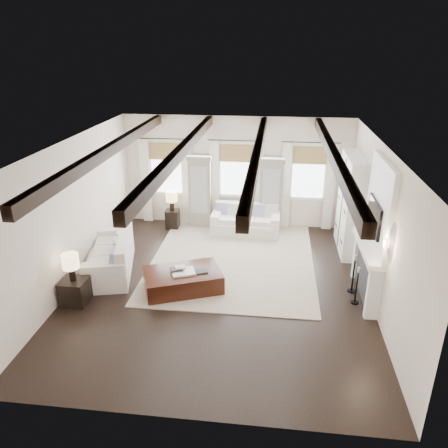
# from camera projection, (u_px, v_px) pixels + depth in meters

# --- Properties ---
(ground) EXTENTS (7.50, 7.50, 0.00)m
(ground) POSITION_uv_depth(u_px,v_px,m) (220.00, 287.00, 9.78)
(ground) COLOR black
(ground) RESTS_ON ground
(room_shell) EXTENTS (6.54, 7.54, 3.22)m
(room_shell) POSITION_uv_depth(u_px,v_px,m) (258.00, 196.00, 9.79)
(room_shell) COLOR white
(room_shell) RESTS_ON ground
(area_rug) EXTENTS (4.00, 4.87, 0.02)m
(area_rug) POSITION_uv_depth(u_px,v_px,m) (233.00, 259.00, 11.03)
(area_rug) COLOR #BCAC97
(area_rug) RESTS_ON ground
(sofa_back) EXTENTS (1.94, 0.92, 0.82)m
(sofa_back) POSITION_uv_depth(u_px,v_px,m) (246.00, 222.00, 12.47)
(sofa_back) COLOR white
(sofa_back) RESTS_ON ground
(sofa_left) EXTENTS (1.48, 2.35, 0.93)m
(sofa_left) POSITION_uv_depth(u_px,v_px,m) (112.00, 257.00, 10.33)
(sofa_left) COLOR white
(sofa_left) RESTS_ON ground
(ottoman) EXTENTS (1.91, 1.57, 0.43)m
(ottoman) POSITION_uv_depth(u_px,v_px,m) (183.00, 280.00, 9.62)
(ottoman) COLOR black
(ottoman) RESTS_ON ground
(tray) EXTENTS (0.61, 0.54, 0.04)m
(tray) POSITION_uv_depth(u_px,v_px,m) (183.00, 272.00, 9.49)
(tray) COLOR white
(tray) RESTS_ON ottoman
(book_lower) EXTENTS (0.32, 0.28, 0.04)m
(book_lower) POSITION_uv_depth(u_px,v_px,m) (177.00, 269.00, 9.51)
(book_lower) COLOR #262628
(book_lower) RESTS_ON tray
(book_upper) EXTENTS (0.27, 0.24, 0.03)m
(book_upper) POSITION_uv_depth(u_px,v_px,m) (180.00, 267.00, 9.53)
(book_upper) COLOR beige
(book_upper) RESTS_ON book_lower
(book_loose) EXTENTS (0.29, 0.26, 0.03)m
(book_loose) POSITION_uv_depth(u_px,v_px,m) (202.00, 272.00, 9.51)
(book_loose) COLOR #262628
(book_loose) RESTS_ON ottoman
(side_table_front) EXTENTS (0.53, 0.53, 0.53)m
(side_table_front) POSITION_uv_depth(u_px,v_px,m) (75.00, 291.00, 9.11)
(side_table_front) COLOR black
(side_table_front) RESTS_ON ground
(lamp_front) EXTENTS (0.35, 0.35, 0.59)m
(lamp_front) POSITION_uv_depth(u_px,v_px,m) (71.00, 263.00, 8.85)
(lamp_front) COLOR black
(lamp_front) RESTS_ON side_table_front
(side_table_back) EXTENTS (0.37, 0.37, 0.55)m
(side_table_back) POSITION_uv_depth(u_px,v_px,m) (173.00, 219.00, 12.81)
(side_table_back) COLOR black
(side_table_back) RESTS_ON ground
(lamp_back) EXTENTS (0.33, 0.33, 0.57)m
(lamp_back) POSITION_uv_depth(u_px,v_px,m) (172.00, 198.00, 12.55)
(lamp_back) COLOR black
(lamp_back) RESTS_ON side_table_back
(candlestick_near) EXTENTS (0.17, 0.17, 0.84)m
(candlestick_near) POSITION_uv_depth(u_px,v_px,m) (356.00, 288.00, 9.05)
(candlestick_near) COLOR black
(candlestick_near) RESTS_ON ground
(candlestick_far) EXTENTS (0.18, 0.18, 0.88)m
(candlestick_far) POSITION_uv_depth(u_px,v_px,m) (353.00, 277.00, 9.47)
(candlestick_far) COLOR black
(candlestick_far) RESTS_ON ground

